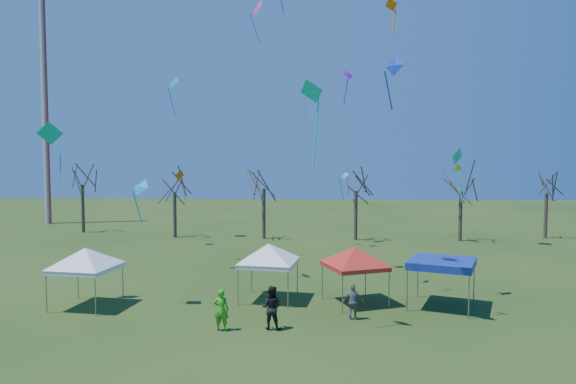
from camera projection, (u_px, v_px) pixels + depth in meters
name	position (u px, v px, depth m)	size (l,w,h in m)	color
ground	(261.00, 324.00, 22.95)	(140.00, 140.00, 0.00)	#234014
radio_mast	(45.00, 113.00, 57.52)	(0.70, 0.70, 25.00)	silver
tree_0	(82.00, 168.00, 50.94)	(3.83, 3.83, 8.44)	#3D2D21
tree_1	(174.00, 176.00, 47.72)	(3.42, 3.42, 7.54)	#3D2D21
tree_2	(264.00, 171.00, 46.96)	(3.71, 3.71, 8.18)	#3D2D21
tree_3	(356.00, 173.00, 46.18)	(3.59, 3.59, 7.91)	#3D2D21
tree_4	(461.00, 173.00, 45.64)	(3.58, 3.58, 7.89)	#3D2D21
tree_5	(547.00, 177.00, 47.26)	(3.39, 3.39, 7.46)	#3D2D21
tent_white_west	(85.00, 252.00, 25.44)	(3.87, 3.87, 3.44)	gray
tent_white_mid	(269.00, 247.00, 26.73)	(3.86, 3.86, 3.44)	gray
tent_red	(355.00, 250.00, 26.11)	(3.56, 3.56, 3.38)	gray
tent_blue	(442.00, 264.00, 25.44)	(3.93, 3.93, 2.39)	gray
person_green	(221.00, 310.00, 22.06)	(0.66, 0.43, 1.81)	green
person_grey	(353.00, 302.00, 23.59)	(0.96, 0.40, 1.64)	slate
person_dark	(271.00, 307.00, 22.24)	(0.92, 0.72, 1.90)	black
kite_13	(179.00, 176.00, 43.23)	(0.98, 1.10, 2.62)	#E25B0B
kite_11	(257.00, 8.00, 37.20)	(1.32, 1.56, 3.10)	#EC3494
kite_18	(348.00, 75.00, 28.86)	(0.95, 0.95, 2.03)	purple
kite_17	(457.00, 157.00, 26.94)	(0.96, 0.97, 2.98)	#0CBFAA
kite_5	(312.00, 92.00, 21.41)	(1.40, 1.32, 3.74)	#0DC5B6
kite_22	(345.00, 177.00, 42.39)	(0.96, 0.95, 2.43)	#0CC1B0
kite_19	(304.00, 107.00, 42.31)	(0.52, 0.74, 1.98)	orange
kite_12	(458.00, 169.00, 46.11)	(0.83, 0.36, 2.60)	yellow
kite_14	(50.00, 134.00, 26.09)	(1.47, 1.16, 3.41)	#0BB297
kite_9	(392.00, 6.00, 22.23)	(0.73, 0.71, 1.61)	orange
kite_27	(394.00, 67.00, 21.92)	(0.88, 0.86, 2.33)	#1239C2
kite_1	(140.00, 188.00, 25.36)	(1.22, 1.09, 2.26)	#0C91B7
kite_2	(173.00, 83.00, 46.59)	(1.67, 1.65, 3.61)	#0B8AAA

